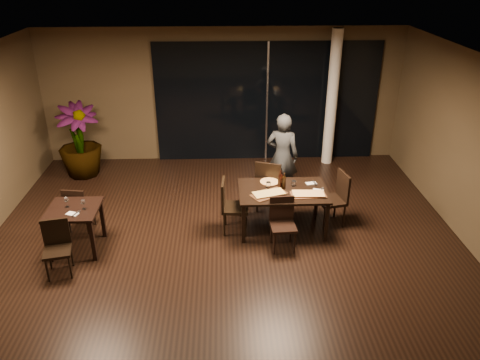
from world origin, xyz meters
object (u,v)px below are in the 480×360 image
(chair_main_near, at_px, (282,220))
(potted_plant, at_px, (79,141))
(bottle_c, at_px, (280,179))
(main_table, at_px, (283,194))
(side_table, at_px, (74,215))
(chair_main_right, at_px, (336,196))
(bottle_b, at_px, (284,181))
(bottle_a, at_px, (280,181))
(chair_main_far, at_px, (269,183))
(chair_side_far, at_px, (78,207))
(chair_main_left, at_px, (230,203))
(diner, at_px, (282,156))
(chair_side_near, at_px, (57,244))

(chair_main_near, relative_size, potted_plant, 0.55)
(potted_plant, bearing_deg, chair_main_near, -36.13)
(bottle_c, bearing_deg, main_table, -76.11)
(side_table, relative_size, chair_main_right, 0.82)
(main_table, bearing_deg, bottle_b, 69.97)
(chair_main_right, height_order, bottle_a, bottle_a)
(main_table, height_order, bottle_a, bottle_a)
(side_table, bearing_deg, chair_main_far, 19.14)
(potted_plant, relative_size, bottle_a, 5.40)
(bottle_a, bearing_deg, chair_side_far, -179.60)
(main_table, xyz_separation_m, potted_plant, (-4.06, 2.37, 0.12))
(chair_side_far, relative_size, bottle_a, 2.88)
(side_table, height_order, chair_main_left, chair_main_left)
(chair_main_near, bearing_deg, diner, 79.97)
(chair_side_near, distance_m, bottle_b, 3.74)
(chair_main_near, distance_m, potted_plant, 4.96)
(diner, xyz_separation_m, bottle_c, (-0.17, -1.10, 0.05))
(bottle_a, relative_size, bottle_b, 1.00)
(side_table, distance_m, bottle_a, 3.41)
(bottle_b, bearing_deg, potted_plant, 150.46)
(chair_main_near, bearing_deg, bottle_c, 83.77)
(main_table, bearing_deg, chair_main_left, -176.77)
(main_table, bearing_deg, chair_side_far, 179.41)
(side_table, distance_m, chair_main_near, 3.34)
(chair_main_near, relative_size, diner, 0.51)
(main_table, distance_m, bottle_b, 0.23)
(main_table, distance_m, chair_side_near, 3.68)
(main_table, height_order, side_table, same)
(chair_side_near, bearing_deg, chair_main_left, 9.89)
(side_table, xyz_separation_m, chair_side_near, (-0.11, -0.60, -0.15))
(chair_main_far, height_order, potted_plant, potted_plant)
(bottle_a, bearing_deg, main_table, -49.75)
(bottle_c, bearing_deg, chair_main_near, -92.62)
(chair_main_near, relative_size, bottle_c, 2.88)
(chair_main_near, relative_size, bottle_b, 2.95)
(chair_main_near, relative_size, bottle_a, 2.94)
(chair_side_near, height_order, bottle_b, bottle_b)
(main_table, xyz_separation_m, bottle_a, (-0.05, 0.06, 0.22))
(diner, distance_m, bottle_b, 1.18)
(chair_main_right, bearing_deg, potted_plant, -126.15)
(chair_main_right, distance_m, chair_side_far, 4.47)
(chair_main_left, relative_size, potted_plant, 0.61)
(side_table, bearing_deg, chair_side_near, -100.42)
(main_table, xyz_separation_m, chair_side_near, (-3.51, -1.10, -0.20))
(diner, relative_size, bottle_b, 5.81)
(chair_side_near, relative_size, bottle_a, 2.89)
(chair_main_left, height_order, chair_side_far, chair_main_left)
(chair_main_near, bearing_deg, side_table, 175.56)
(bottle_c, bearing_deg, chair_main_far, 105.54)
(chair_main_right, distance_m, bottle_b, 1.01)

